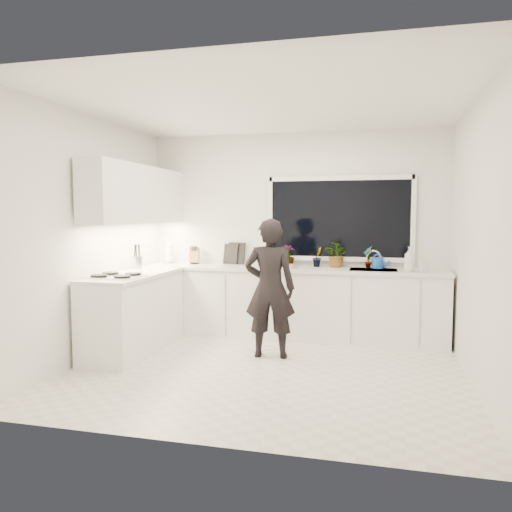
# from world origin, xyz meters

# --- Properties ---
(floor) EXTENTS (4.00, 3.50, 0.02)m
(floor) POSITION_xyz_m (0.00, 0.00, -0.01)
(floor) COLOR beige
(floor) RESTS_ON ground
(wall_back) EXTENTS (4.00, 0.02, 2.70)m
(wall_back) POSITION_xyz_m (0.00, 1.76, 1.35)
(wall_back) COLOR white
(wall_back) RESTS_ON ground
(wall_left) EXTENTS (0.02, 3.50, 2.70)m
(wall_left) POSITION_xyz_m (-2.01, 0.00, 1.35)
(wall_left) COLOR white
(wall_left) RESTS_ON ground
(wall_right) EXTENTS (0.02, 3.50, 2.70)m
(wall_right) POSITION_xyz_m (2.01, 0.00, 1.35)
(wall_right) COLOR white
(wall_right) RESTS_ON ground
(ceiling) EXTENTS (4.00, 3.50, 0.02)m
(ceiling) POSITION_xyz_m (0.00, 0.00, 2.71)
(ceiling) COLOR white
(ceiling) RESTS_ON wall_back
(window) EXTENTS (1.80, 0.02, 1.00)m
(window) POSITION_xyz_m (0.60, 1.73, 1.55)
(window) COLOR black
(window) RESTS_ON wall_back
(base_cabinets_back) EXTENTS (3.92, 0.58, 0.88)m
(base_cabinets_back) POSITION_xyz_m (0.00, 1.45, 0.44)
(base_cabinets_back) COLOR white
(base_cabinets_back) RESTS_ON floor
(base_cabinets_left) EXTENTS (0.58, 1.60, 0.88)m
(base_cabinets_left) POSITION_xyz_m (-1.67, 0.35, 0.44)
(base_cabinets_left) COLOR white
(base_cabinets_left) RESTS_ON floor
(countertop_back) EXTENTS (3.94, 0.62, 0.04)m
(countertop_back) POSITION_xyz_m (0.00, 1.44, 0.90)
(countertop_back) COLOR silver
(countertop_back) RESTS_ON base_cabinets_back
(countertop_left) EXTENTS (0.62, 1.60, 0.04)m
(countertop_left) POSITION_xyz_m (-1.67, 0.35, 0.90)
(countertop_left) COLOR silver
(countertop_left) RESTS_ON base_cabinets_left
(upper_cabinets) EXTENTS (0.34, 2.10, 0.70)m
(upper_cabinets) POSITION_xyz_m (-1.79, 0.70, 1.85)
(upper_cabinets) COLOR white
(upper_cabinets) RESTS_ON wall_left
(sink) EXTENTS (0.58, 0.42, 0.14)m
(sink) POSITION_xyz_m (1.05, 1.45, 0.87)
(sink) COLOR silver
(sink) RESTS_ON countertop_back
(faucet) EXTENTS (0.03, 0.03, 0.22)m
(faucet) POSITION_xyz_m (1.05, 1.65, 1.03)
(faucet) COLOR silver
(faucet) RESTS_ON countertop_back
(stovetop) EXTENTS (0.56, 0.48, 0.03)m
(stovetop) POSITION_xyz_m (-1.69, -0.00, 0.94)
(stovetop) COLOR black
(stovetop) RESTS_ON countertop_left
(person) EXTENTS (0.61, 0.44, 1.56)m
(person) POSITION_xyz_m (-0.06, 0.49, 0.78)
(person) COLOR black
(person) RESTS_ON floor
(pizza_tray) EXTENTS (0.52, 0.40, 0.03)m
(pizza_tray) POSITION_xyz_m (-0.15, 1.42, 0.94)
(pizza_tray) COLOR silver
(pizza_tray) RESTS_ON countertop_back
(pizza) EXTENTS (0.48, 0.35, 0.01)m
(pizza) POSITION_xyz_m (-0.15, 1.42, 0.95)
(pizza) COLOR red
(pizza) RESTS_ON pizza_tray
(watering_can) EXTENTS (0.15, 0.15, 0.13)m
(watering_can) POSITION_xyz_m (1.10, 1.61, 0.98)
(watering_can) COLOR blue
(watering_can) RESTS_ON countertop_back
(paper_towel_roll) EXTENTS (0.12, 0.12, 0.26)m
(paper_towel_roll) POSITION_xyz_m (-1.75, 1.55, 1.05)
(paper_towel_roll) COLOR white
(paper_towel_roll) RESTS_ON countertop_back
(knife_block) EXTENTS (0.15, 0.12, 0.22)m
(knife_block) POSITION_xyz_m (-1.38, 1.59, 1.03)
(knife_block) COLOR olive
(knife_block) RESTS_ON countertop_back
(utensil_crock) EXTENTS (0.15, 0.15, 0.16)m
(utensil_crock) POSITION_xyz_m (-1.85, 0.80, 1.00)
(utensil_crock) COLOR #AEAFB3
(utensil_crock) RESTS_ON countertop_left
(picture_frame_large) EXTENTS (0.22, 0.08, 0.28)m
(picture_frame_large) POSITION_xyz_m (-0.88, 1.69, 1.06)
(picture_frame_large) COLOR black
(picture_frame_large) RESTS_ON countertop_back
(picture_frame_small) EXTENTS (0.25, 0.07, 0.30)m
(picture_frame_small) POSITION_xyz_m (-0.80, 1.69, 1.07)
(picture_frame_small) COLOR black
(picture_frame_small) RESTS_ON countertop_back
(herb_plants) EXTENTS (1.20, 0.40, 0.33)m
(herb_plants) POSITION_xyz_m (0.49, 1.61, 1.08)
(herb_plants) COLOR #26662D
(herb_plants) RESTS_ON countertop_back
(soap_bottles) EXTENTS (0.30, 0.17, 0.30)m
(soap_bottles) POSITION_xyz_m (1.51, 1.30, 1.06)
(soap_bottles) COLOR #D8BF66
(soap_bottles) RESTS_ON countertop_back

